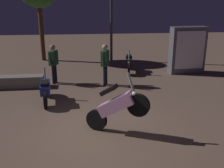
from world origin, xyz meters
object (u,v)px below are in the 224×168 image
kiosk_billboard (187,50)px  motorcycle_blue_parked_left (45,89)px  streetlamp_near (111,2)px  motorcycle_pink_foreground (116,106)px  person_rider_beside (105,61)px  person_bystander_far (53,61)px  motorcycle_black_parked_right (129,63)px

kiosk_billboard → motorcycle_blue_parked_left: bearing=22.8°
motorcycle_blue_parked_left → kiosk_billboard: bearing=-69.0°
kiosk_billboard → streetlamp_near: bearing=-47.0°
streetlamp_near → kiosk_billboard: bearing=-43.0°
motorcycle_pink_foreground → person_rider_beside: size_ratio=1.00×
motorcycle_pink_foreground → person_bystander_far: size_ratio=1.04×
person_rider_beside → person_bystander_far: (-2.01, 0.46, -0.04)m
streetlamp_near → motorcycle_black_parked_right: bearing=-77.9°
person_rider_beside → streetlamp_near: (0.72, 4.38, 2.13)m
motorcycle_pink_foreground → person_bystander_far: motorcycle_pink_foreground is taller
person_bystander_far → kiosk_billboard: bearing=-145.7°
motorcycle_black_parked_right → motorcycle_blue_parked_left: bearing=-34.9°
motorcycle_pink_foreground → streetlamp_near: size_ratio=0.34×
motorcycle_black_parked_right → person_bystander_far: person_bystander_far is taller
person_rider_beside → streetlamp_near: streetlamp_near is taller
motorcycle_black_parked_right → person_rider_beside: person_rider_beside is taller
person_bystander_far → kiosk_billboard: 5.97m
person_rider_beside → streetlamp_near: 4.93m
motorcycle_black_parked_right → person_rider_beside: size_ratio=1.01×
motorcycle_black_parked_right → person_bystander_far: size_ratio=1.05×
person_rider_beside → streetlamp_near: bearing=103.6°
motorcycle_pink_foreground → motorcycle_blue_parked_left: bearing=159.0°
motorcycle_blue_parked_left → person_rider_beside: (2.10, 1.57, 0.53)m
person_bystander_far → motorcycle_pink_foreground: bearing=138.5°
person_rider_beside → streetlamp_near: size_ratio=0.33×
motorcycle_black_parked_right → person_rider_beside: 2.30m
streetlamp_near → person_bystander_far: bearing=-124.9°
motorcycle_blue_parked_left → person_rider_beside: person_rider_beside is taller
motorcycle_pink_foreground → motorcycle_black_parked_right: 5.97m
motorcycle_black_parked_right → kiosk_billboard: (2.61, -0.40, 0.61)m
motorcycle_black_parked_right → kiosk_billboard: size_ratio=0.79×
motorcycle_blue_parked_left → streetlamp_near: streetlamp_near is taller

